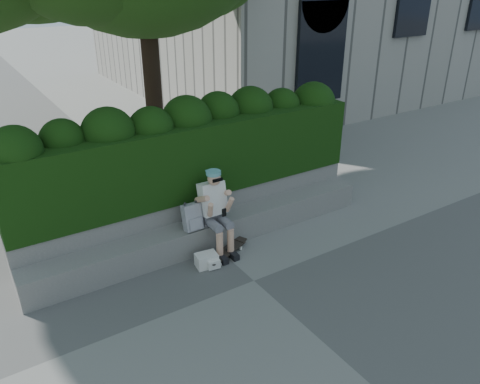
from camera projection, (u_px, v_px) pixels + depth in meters
ground at (254, 281)px, 6.88m from camera, size 80.00×80.00×0.00m
bench_ledge at (212, 232)px, 7.73m from camera, size 6.00×0.45×0.45m
planter_wall at (198, 213)px, 8.03m from camera, size 6.00×0.50×0.75m
hedge at (189, 156)px, 7.79m from camera, size 6.00×1.00×1.20m
person at (215, 208)px, 7.36m from camera, size 0.40×0.76×1.38m
skateboard at (226, 252)px, 7.45m from camera, size 0.84×0.52×0.09m
backpack_plaid at (192, 217)px, 7.28m from camera, size 0.29×0.16×0.42m
backpack_ground at (207, 260)px, 7.18m from camera, size 0.35×0.27×0.21m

